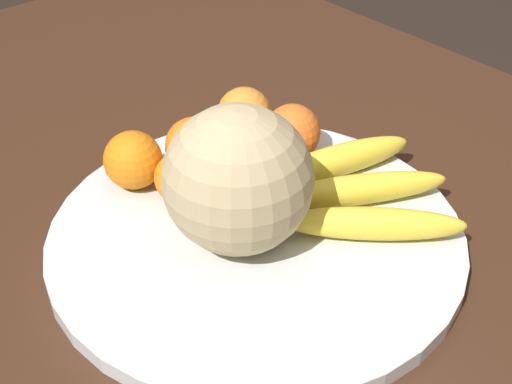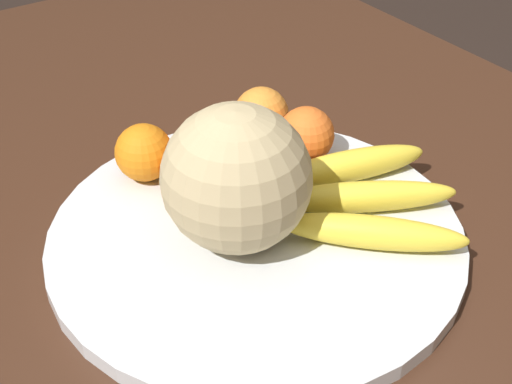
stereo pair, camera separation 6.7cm
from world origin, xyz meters
name	(u,v)px [view 2 (the right image)]	position (x,y,z in m)	size (l,w,h in m)	color
kitchen_table	(284,298)	(0.00, 0.00, 0.67)	(1.60, 1.04, 0.76)	#3D2316
fruit_bowl	(256,236)	(0.01, 0.03, 0.77)	(0.44, 0.44, 0.02)	silver
melon	(236,178)	(0.02, 0.05, 0.85)	(0.15, 0.15, 0.15)	tan
banana_bunch	(359,196)	(-0.02, -0.08, 0.80)	(0.23, 0.24, 0.04)	brown
orange_front_left	(261,114)	(0.16, -0.08, 0.81)	(0.07, 0.07, 0.07)	orange
orange_front_right	(206,142)	(0.15, 0.01, 0.81)	(0.07, 0.07, 0.07)	orange
orange_mid_center	(144,153)	(0.17, 0.08, 0.81)	(0.07, 0.07, 0.07)	orange
orange_back_left	(282,165)	(0.06, -0.04, 0.81)	(0.06, 0.06, 0.06)	orange
orange_back_right	(306,135)	(0.09, -0.10, 0.81)	(0.07, 0.07, 0.07)	orange
orange_top_small	(187,173)	(0.11, 0.06, 0.81)	(0.06, 0.06, 0.06)	orange
produce_tag	(255,181)	(0.09, -0.02, 0.78)	(0.08, 0.06, 0.00)	white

